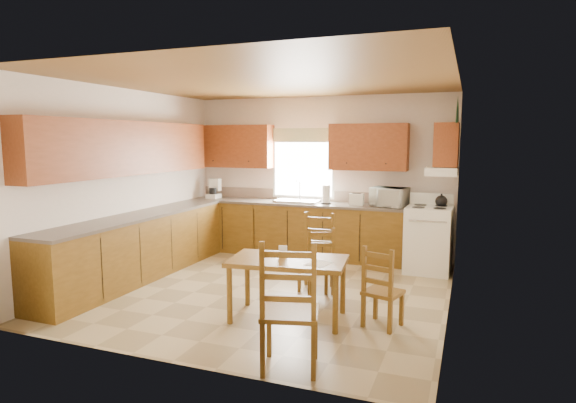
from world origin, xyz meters
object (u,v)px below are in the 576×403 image
(stove, at_px, (429,240))
(chair_near_left, at_px, (290,304))
(dining_table, at_px, (288,289))
(chair_far_left, at_px, (316,253))
(microwave, at_px, (389,197))
(chair_near_right, at_px, (383,287))
(chair_far_right, at_px, (322,265))

(stove, distance_m, chair_near_left, 3.72)
(dining_table, height_order, chair_far_left, chair_far_left)
(microwave, height_order, chair_near_right, microwave)
(stove, xyz_separation_m, chair_far_left, (-1.31, -1.43, 0.01))
(dining_table, bearing_deg, chair_far_left, 84.05)
(dining_table, bearing_deg, stove, 55.87)
(chair_far_right, bearing_deg, chair_near_right, -59.27)
(chair_near_right, bearing_deg, microwave, -66.12)
(chair_near_left, relative_size, chair_far_right, 1.33)
(microwave, distance_m, chair_near_right, 2.77)
(chair_far_left, bearing_deg, dining_table, -92.38)
(chair_far_right, bearing_deg, chair_far_left, 96.44)
(stove, relative_size, dining_table, 0.77)
(chair_near_right, relative_size, chair_far_right, 1.01)
(microwave, relative_size, chair_far_right, 0.59)
(microwave, relative_size, chair_near_left, 0.44)
(microwave, xyz_separation_m, chair_far_left, (-0.67, -1.71, -0.57))
(chair_near_right, bearing_deg, chair_far_right, -20.29)
(dining_table, xyz_separation_m, chair_far_right, (0.17, 0.77, 0.09))
(stove, xyz_separation_m, dining_table, (-1.29, -2.53, -0.15))
(microwave, bearing_deg, chair_far_right, -89.44)
(chair_near_right, bearing_deg, chair_far_left, -26.69)
(microwave, distance_m, dining_table, 2.98)
(chair_near_left, bearing_deg, microwave, -108.28)
(stove, height_order, chair_near_right, stove)
(chair_near_left, distance_m, chair_near_right, 1.37)
(microwave, bearing_deg, dining_table, -89.16)
(chair_far_left, bearing_deg, stove, 43.86)
(dining_table, relative_size, chair_far_right, 1.47)
(chair_far_left, height_order, chair_far_right, chair_far_left)
(stove, bearing_deg, microwave, 158.48)
(stove, relative_size, chair_near_left, 0.84)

